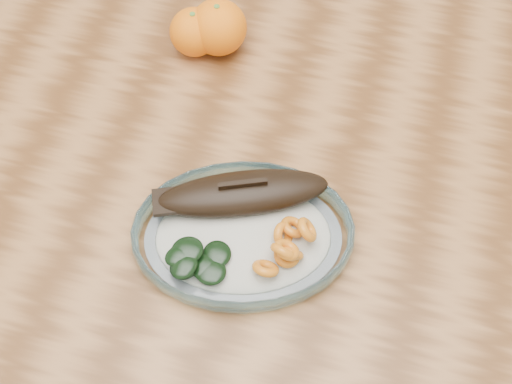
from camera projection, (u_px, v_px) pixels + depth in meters
ground at (221, 326)px, 1.52m from camera, size 3.00×3.00×0.00m
dining_table at (200, 184)px, 0.96m from camera, size 1.20×0.80×0.75m
plated_meal at (243, 232)px, 0.79m from camera, size 0.61×0.61×0.08m
orange_left at (194, 32)px, 0.93m from camera, size 0.07×0.07×0.07m
orange_right at (218, 27)px, 0.93m from camera, size 0.08×0.08×0.08m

